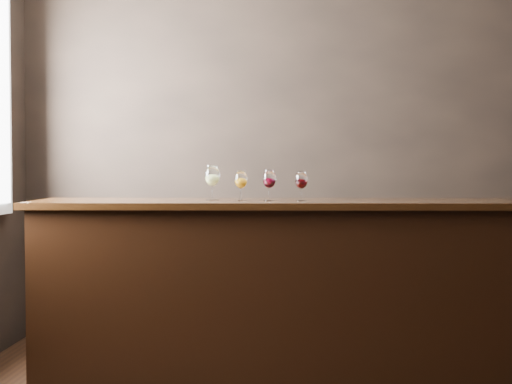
# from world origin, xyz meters

# --- Properties ---
(room_shell) EXTENTS (5.02, 4.52, 2.81)m
(room_shell) POSITION_xyz_m (-0.23, 0.11, 1.81)
(room_shell) COLOR black
(room_shell) RESTS_ON ground
(bar_counter) EXTENTS (2.96, 0.76, 1.03)m
(bar_counter) POSITION_xyz_m (-0.54, 1.32, 0.51)
(bar_counter) COLOR black
(bar_counter) RESTS_ON ground
(bar_top) EXTENTS (3.06, 0.84, 0.04)m
(bar_top) POSITION_xyz_m (-0.54, 1.32, 1.05)
(bar_top) COLOR black
(bar_top) RESTS_ON bar_counter
(back_bar_shelf) EXTENTS (2.42, 0.40, 0.87)m
(back_bar_shelf) POSITION_xyz_m (-0.35, 2.03, 0.44)
(back_bar_shelf) COLOR black
(back_bar_shelf) RESTS_ON ground
(glass_white) EXTENTS (0.09, 0.09, 0.21)m
(glass_white) POSITION_xyz_m (-0.99, 1.35, 1.21)
(glass_white) COLOR white
(glass_white) RESTS_ON bar_top
(glass_amber) EXTENTS (0.08, 0.08, 0.18)m
(glass_amber) POSITION_xyz_m (-0.82, 1.32, 1.19)
(glass_amber) COLOR white
(glass_amber) RESTS_ON bar_top
(glass_red_a) EXTENTS (0.08, 0.08, 0.18)m
(glass_red_a) POSITION_xyz_m (-0.64, 1.28, 1.19)
(glass_red_a) COLOR white
(glass_red_a) RESTS_ON bar_top
(glass_red_b) EXTENTS (0.08, 0.08, 0.18)m
(glass_red_b) POSITION_xyz_m (-0.45, 1.28, 1.19)
(glass_red_b) COLOR white
(glass_red_b) RESTS_ON bar_top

